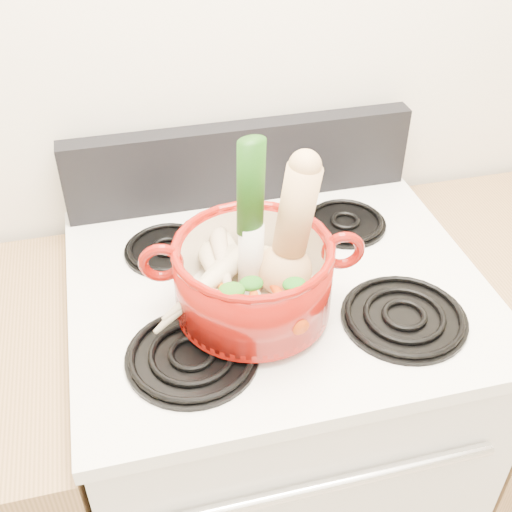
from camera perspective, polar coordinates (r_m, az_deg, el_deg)
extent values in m
cube|color=white|center=(1.35, -2.04, 18.94)|extent=(3.50, 0.02, 2.60)
cube|color=silver|center=(1.59, 1.48, -15.79)|extent=(0.76, 0.65, 0.92)
cube|color=white|center=(1.24, 1.83, -2.69)|extent=(0.78, 0.67, 0.03)
cube|color=black|center=(1.41, -1.36, 8.29)|extent=(0.76, 0.05, 0.18)
cylinder|color=silver|center=(1.14, 6.50, -19.58)|extent=(0.60, 0.02, 0.02)
cylinder|color=black|center=(1.08, -5.70, -8.70)|extent=(0.22, 0.22, 0.02)
cylinder|color=black|center=(1.17, 13.04, -5.22)|extent=(0.22, 0.22, 0.02)
cylinder|color=black|center=(1.30, -7.88, 0.71)|extent=(0.17, 0.17, 0.02)
cylinder|color=black|center=(1.38, 7.93, 3.03)|extent=(0.17, 0.17, 0.02)
cylinder|color=maroon|center=(1.10, -0.25, -1.91)|extent=(0.31, 0.31, 0.13)
torus|color=maroon|center=(1.07, -8.45, -0.59)|extent=(0.08, 0.03, 0.08)
torus|color=maroon|center=(1.10, 7.74, 0.50)|extent=(0.08, 0.03, 0.08)
cylinder|color=silver|center=(1.04, -0.50, 3.45)|extent=(0.06, 0.07, 0.31)
ellipsoid|color=tan|center=(1.17, -0.35, -0.30)|extent=(0.08, 0.06, 0.04)
cone|color=beige|center=(1.12, -3.30, -2.08)|extent=(0.07, 0.22, 0.06)
cone|color=beige|center=(1.09, -5.14, -2.97)|extent=(0.20, 0.17, 0.06)
cone|color=beige|center=(1.15, -1.77, -0.23)|extent=(0.09, 0.21, 0.06)
cone|color=#F1E6C4|center=(1.09, -4.67, -2.62)|extent=(0.18, 0.13, 0.06)
cone|color=beige|center=(1.12, -2.87, -0.77)|extent=(0.05, 0.19, 0.05)
cone|color=#DE440B|center=(1.10, -0.10, -3.56)|extent=(0.07, 0.15, 0.04)
cone|color=#D2630A|center=(1.08, -2.78, -3.83)|extent=(0.04, 0.16, 0.05)
cone|color=#DA480A|center=(1.07, 2.19, -3.76)|extent=(0.05, 0.16, 0.04)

